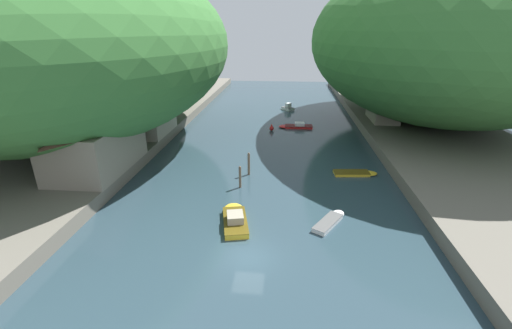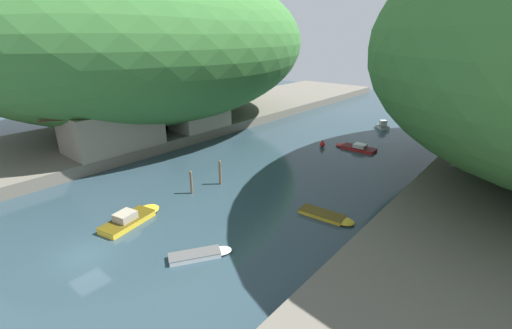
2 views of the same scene
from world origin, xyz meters
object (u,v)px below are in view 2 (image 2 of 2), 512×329
Objects in this scene: boat_moored_right at (132,218)px; boat_white_cruiser at (355,147)px; waterfront_building at (111,119)px; boat_navy_launch at (203,254)px; boathouse_shed at (200,112)px; right_bank_cottage at (481,145)px; channel_buoy_near at (322,144)px; boat_mid_channel at (328,216)px; person_on_quay at (128,140)px; boat_near_quay at (382,126)px.

boat_white_cruiser is at bearing 67.20° from boat_moored_right.
boat_navy_launch is (26.08, -7.24, -5.25)m from waterfront_building.
boat_navy_launch is at bearing -15.51° from waterfront_building.
boat_white_cruiser is 0.95× the size of boat_moored_right.
boathouse_shed is 39.75m from right_bank_cottage.
waterfront_building is 2.67× the size of boat_navy_launch.
boat_white_cruiser is 4.83m from channel_buoy_near.
boat_white_cruiser is at bearing 126.88° from boat_navy_launch.
boat_mid_channel is 29.54m from person_on_quay.
boat_mid_channel is at bearing 101.16° from boat_navy_launch.
boat_moored_right is (-6.26, -32.96, 0.11)m from boat_white_cruiser.
right_bank_cottage is 1.57× the size of boat_mid_channel.
boat_mid_channel is (4.45, 11.60, -0.02)m from boat_navy_launch.
right_bank_cottage is at bearing 45.61° from boat_moored_right.
right_bank_cottage is at bearing -81.28° from boat_near_quay.
boat_navy_launch is at bearing -77.03° from channel_buoy_near.
channel_buoy_near is at bearing -57.67° from person_on_quay.
waterfront_building reaches higher than boat_moored_right.
right_bank_cottage is 35.92m from boat_navy_launch.
person_on_quay is (1.25, 1.26, -2.99)m from waterfront_building.
waterfront_building is 3.80× the size of boat_near_quay.
boathouse_shed reaches higher than right_bank_cottage.
person_on_quay is (-17.92, -21.50, 2.01)m from channel_buoy_near.
channel_buoy_near is (18.47, 8.05, -3.55)m from boathouse_shed.
boat_navy_launch is 26.34m from person_on_quay.
boat_navy_launch is at bearing -176.36° from boat_white_cruiser.
right_bank_cottage reaches higher than person_on_quay.
person_on_quay is (-24.83, 8.50, 2.26)m from boat_navy_launch.
waterfront_building reaches higher than boathouse_shed.
boat_mid_channel is (29.84, -10.36, -3.82)m from boathouse_shed.
boat_navy_launch is at bearing -40.86° from boathouse_shed.
waterfront_building is 45.29m from boat_near_quay.
channel_buoy_near is at bearing 74.20° from boat_moored_right.
right_bank_cottage is 20.12m from channel_buoy_near.
boathouse_shed is 2.92× the size of boat_near_quay.
waterfront_building is 1.50× the size of right_bank_cottage.
boat_white_cruiser is at bearing -175.74° from right_bank_cottage.
boat_near_quay is 0.62× the size of boat_mid_channel.
boat_white_cruiser is at bearing -60.83° from person_on_quay.
right_bank_cottage is at bearing 16.80° from boathouse_shed.
boat_near_quay is at bearing 61.03° from waterfront_building.
boat_mid_channel is (13.38, 12.25, -0.20)m from boat_moored_right.
boat_moored_right reaches higher than boat_white_cruiser.
boat_near_quay is (-16.95, 13.17, -3.09)m from right_bank_cottage.
boat_navy_launch is 2.84× the size of person_on_quay.
channel_buoy_near is at bearing 23.54° from boathouse_shed.
boat_near_quay is at bearing -46.19° from person_on_quay.
boat_near_quay reaches higher than boat_mid_channel.
boat_moored_right is (-8.92, -0.65, 0.18)m from boat_navy_launch.
boat_near_quay is (21.80, 39.38, -5.00)m from waterfront_building.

